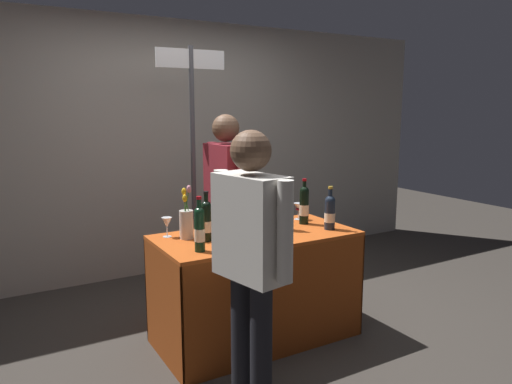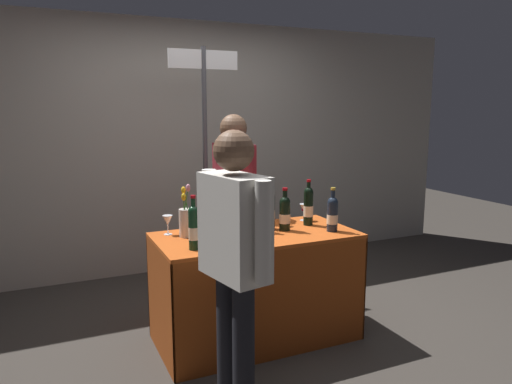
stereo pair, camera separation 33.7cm
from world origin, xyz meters
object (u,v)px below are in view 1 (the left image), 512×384
(vendor_presenter, at_px, (226,194))
(wine_glass_near_vendor, at_px, (167,223))
(wine_glass_mid, at_px, (298,207))
(display_bottle_0, at_px, (256,212))
(flower_vase, at_px, (186,222))
(tasting_table, at_px, (256,268))
(booth_signpost, at_px, (193,141))
(taster_foreground_right, at_px, (251,250))
(featured_wine_bottle, at_px, (206,220))

(vendor_presenter, bearing_deg, wine_glass_near_vendor, -61.49)
(wine_glass_mid, bearing_deg, vendor_presenter, 135.72)
(display_bottle_0, xyz_separation_m, flower_vase, (-0.51, 0.06, -0.03))
(display_bottle_0, bearing_deg, wine_glass_near_vendor, 164.51)
(tasting_table, relative_size, wine_glass_mid, 10.67)
(booth_signpost, bearing_deg, wine_glass_near_vendor, -122.77)
(wine_glass_near_vendor, distance_m, taster_foreground_right, 0.98)
(wine_glass_mid, distance_m, vendor_presenter, 0.61)
(featured_wine_bottle, bearing_deg, vendor_presenter, 53.53)
(vendor_presenter, relative_size, taster_foreground_right, 1.04)
(wine_glass_near_vendor, bearing_deg, featured_wine_bottle, -49.26)
(wine_glass_near_vendor, bearing_deg, booth_signpost, 57.23)
(tasting_table, bearing_deg, wine_glass_near_vendor, 157.92)
(flower_vase, bearing_deg, tasting_table, -14.78)
(featured_wine_bottle, bearing_deg, tasting_table, -0.85)
(wine_glass_near_vendor, bearing_deg, display_bottle_0, -15.49)
(flower_vase, bearing_deg, booth_signpost, 64.55)
(wine_glass_near_vendor, height_order, booth_signpost, booth_signpost)
(wine_glass_near_vendor, relative_size, taster_foreground_right, 0.09)
(vendor_presenter, relative_size, booth_signpost, 0.74)
(wine_glass_mid, bearing_deg, featured_wine_bottle, -166.85)
(featured_wine_bottle, xyz_separation_m, wine_glass_near_vendor, (-0.20, 0.23, -0.04))
(display_bottle_0, bearing_deg, taster_foreground_right, -121.84)
(tasting_table, relative_size, wine_glass_near_vendor, 10.28)
(flower_vase, relative_size, taster_foreground_right, 0.24)
(wine_glass_near_vendor, relative_size, vendor_presenter, 0.09)
(taster_foreground_right, distance_m, booth_signpost, 1.99)
(display_bottle_0, distance_m, wine_glass_mid, 0.50)
(featured_wine_bottle, xyz_separation_m, vendor_presenter, (0.46, 0.63, 0.04))
(wine_glass_near_vendor, relative_size, booth_signpost, 0.06)
(flower_vase, relative_size, booth_signpost, 0.17)
(wine_glass_near_vendor, bearing_deg, taster_foreground_right, -83.09)
(flower_vase, bearing_deg, wine_glass_near_vendor, 133.03)
(booth_signpost, bearing_deg, taster_foreground_right, -103.97)
(vendor_presenter, bearing_deg, display_bottle_0, -7.32)
(tasting_table, bearing_deg, taster_foreground_right, -121.83)
(wine_glass_mid, xyz_separation_m, vendor_presenter, (-0.43, 0.42, 0.08))
(taster_foreground_right, bearing_deg, featured_wine_bottle, -17.59)
(wine_glass_near_vendor, xyz_separation_m, booth_signpost, (0.59, 0.91, 0.49))
(display_bottle_0, height_order, wine_glass_mid, display_bottle_0)
(tasting_table, distance_m, vendor_presenter, 0.77)
(tasting_table, distance_m, featured_wine_bottle, 0.55)
(featured_wine_bottle, bearing_deg, booth_signpost, 71.11)
(featured_wine_bottle, distance_m, taster_foreground_right, 0.75)
(tasting_table, relative_size, featured_wine_bottle, 4.20)
(display_bottle_0, height_order, flower_vase, flower_vase)
(tasting_table, xyz_separation_m, flower_vase, (-0.47, 0.13, 0.37))
(wine_glass_mid, bearing_deg, flower_vase, -174.84)
(vendor_presenter, bearing_deg, wine_glass_mid, 43.00)
(tasting_table, xyz_separation_m, vendor_presenter, (0.09, 0.63, 0.43))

